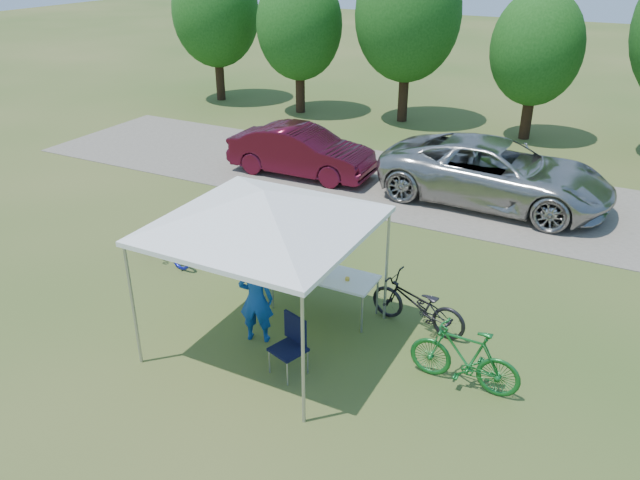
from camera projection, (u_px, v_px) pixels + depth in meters
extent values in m
plane|color=#2D5119|center=(269.00, 339.00, 10.66)|extent=(100.00, 100.00, 0.00)
cube|color=gray|center=(423.00, 188.00, 17.04)|extent=(24.00, 5.00, 0.02)
cylinder|color=#A5A5AA|center=(133.00, 306.00, 9.63)|extent=(0.05, 0.05, 2.10)
cylinder|color=#A5A5AA|center=(303.00, 361.00, 8.38)|extent=(0.05, 0.05, 2.10)
cylinder|color=#A5A5AA|center=(242.00, 233.00, 12.02)|extent=(0.05, 0.05, 2.10)
cylinder|color=#A5A5AA|center=(387.00, 267.00, 10.78)|extent=(0.05, 0.05, 2.10)
cube|color=white|center=(264.00, 225.00, 9.72)|extent=(3.15, 3.15, 0.08)
pyramid|color=white|center=(263.00, 190.00, 9.47)|extent=(4.53, 4.53, 0.55)
cylinder|color=#382314|center=(220.00, 77.00, 25.98)|extent=(0.36, 0.36, 1.89)
ellipsoid|color=#144711|center=(215.00, 12.00, 24.86)|extent=(3.46, 3.46, 4.32)
cylinder|color=#382314|center=(300.00, 90.00, 24.11)|extent=(0.36, 0.36, 1.75)
ellipsoid|color=#144711|center=(299.00, 25.00, 23.07)|extent=(3.20, 3.20, 4.00)
cylinder|color=#382314|center=(403.00, 94.00, 22.87)|extent=(0.36, 0.36, 2.03)
ellipsoid|color=#144711|center=(408.00, 14.00, 21.67)|extent=(3.71, 3.71, 4.64)
cylinder|color=#382314|center=(527.00, 115.00, 20.94)|extent=(0.36, 0.36, 1.61)
ellipsoid|color=#144711|center=(537.00, 48.00, 19.98)|extent=(2.94, 2.94, 3.68)
cube|color=white|center=(324.00, 274.00, 11.15)|extent=(1.90, 0.79, 0.04)
cylinder|color=#A5A5AA|center=(272.00, 290.00, 11.42)|extent=(0.04, 0.04, 0.74)
cylinder|color=#A5A5AA|center=(362.00, 314.00, 10.68)|extent=(0.04, 0.04, 0.74)
cylinder|color=#A5A5AA|center=(291.00, 274.00, 11.96)|extent=(0.04, 0.04, 0.74)
cylinder|color=#A5A5AA|center=(377.00, 296.00, 11.21)|extent=(0.04, 0.04, 0.74)
cube|color=black|center=(288.00, 350.00, 9.63)|extent=(0.60, 0.60, 0.04)
cube|color=black|center=(295.00, 328.00, 9.71)|extent=(0.47, 0.19, 0.48)
cylinder|color=#A5A5AA|center=(270.00, 365.00, 9.65)|extent=(0.02, 0.02, 0.42)
cylinder|color=#A5A5AA|center=(294.00, 373.00, 9.48)|extent=(0.02, 0.02, 0.42)
cylinder|color=#A5A5AA|center=(284.00, 351.00, 9.99)|extent=(0.02, 0.02, 0.42)
cylinder|color=#A5A5AA|center=(307.00, 358.00, 9.82)|extent=(0.02, 0.02, 0.42)
cube|color=white|center=(312.00, 263.00, 11.17)|extent=(0.46, 0.30, 0.30)
cube|color=white|center=(312.00, 254.00, 11.10)|extent=(0.48, 0.32, 0.04)
cylinder|color=gold|center=(347.00, 279.00, 10.89)|extent=(0.08, 0.08, 0.06)
imported|color=#124195|center=(256.00, 299.00, 10.32)|extent=(0.67, 0.54, 1.59)
imported|color=#141AB3|center=(162.00, 242.00, 13.02)|extent=(1.81, 0.92, 0.91)
imported|color=#176A28|center=(465.00, 357.00, 9.35)|extent=(1.73, 0.53, 1.03)
imported|color=black|center=(418.00, 304.00, 10.77)|extent=(1.86, 0.87, 0.94)
imported|color=#A8A7A3|center=(495.00, 172.00, 15.78)|extent=(5.87, 2.88, 1.60)
imported|color=#480C1B|center=(302.00, 151.00, 17.72)|extent=(4.23, 1.56, 1.38)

